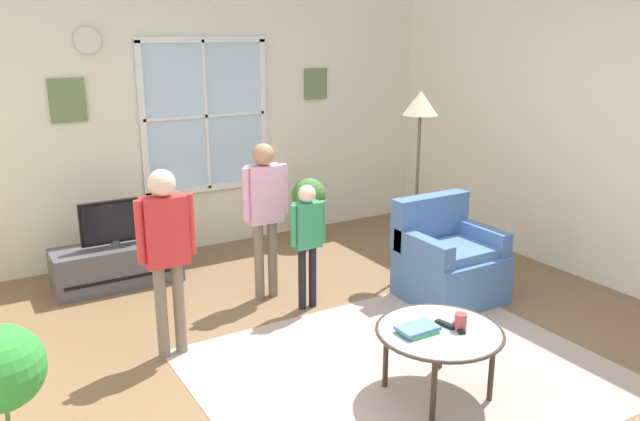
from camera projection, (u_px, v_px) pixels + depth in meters
name	position (u px, v px, depth m)	size (l,w,h in m)	color
ground_plane	(364.00, 364.00, 4.49)	(6.00, 6.57, 0.02)	brown
back_wall	(200.00, 115.00, 6.61)	(5.40, 0.17, 2.82)	silver
side_wall_right	(631.00, 133.00, 5.46)	(0.12, 5.97, 2.82)	silver
area_rug	(404.00, 372.00, 4.36)	(2.71, 2.27, 0.01)	tan
tv_stand	(117.00, 265.00, 5.82)	(1.13, 0.45, 0.38)	#4C4C51
television	(113.00, 222.00, 5.71)	(0.59, 0.08, 0.42)	#4C4C4C
armchair	(448.00, 262.00, 5.51)	(0.76, 0.74, 0.87)	#476B9E
coffee_table	(439.00, 334.00, 3.99)	(0.81, 0.81, 0.45)	#99B2B7
book_stack	(417.00, 329.00, 3.96)	(0.25, 0.17, 0.04)	#43C363
cup	(461.00, 322.00, 3.98)	(0.08, 0.08, 0.11)	#BF3F3F
remote_near_books	(445.00, 324.00, 4.04)	(0.04, 0.14, 0.02)	black
remote_near_cup	(459.00, 328.00, 3.99)	(0.04, 0.14, 0.02)	black
person_pink_shirt	(265.00, 203.00, 5.37)	(0.41, 0.19, 1.37)	#726656
person_green_shirt	(307.00, 232.00, 5.21)	(0.32, 0.15, 1.07)	black
person_red_shirt	(166.00, 242.00, 4.38)	(0.41, 0.19, 1.37)	#726656
potted_plant_by_window	(309.00, 204.00, 6.93)	(0.37, 0.37, 0.73)	silver
potted_plant_corner	(2.00, 379.00, 3.26)	(0.45, 0.45, 0.83)	silver
floor_lamp	(420.00, 122.00, 5.79)	(0.32, 0.32, 1.74)	black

